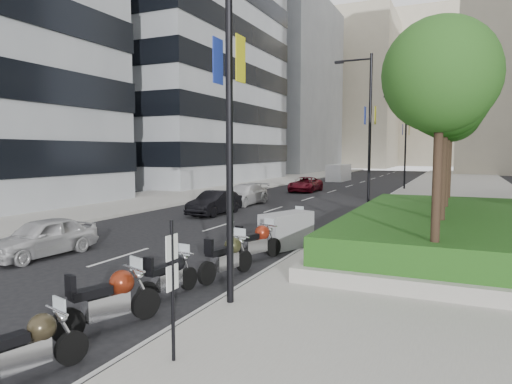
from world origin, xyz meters
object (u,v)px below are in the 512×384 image
Objects in this scene: car_a at (42,237)px; motorcycle_5 at (287,231)px; car_d at (305,184)px; delivery_van at (338,173)px; motorcycle_6 at (294,224)px; car_c at (244,195)px; lamp_post_0 at (223,85)px; lamp_post_1 at (367,125)px; car_b at (215,203)px; motorcycle_2 at (170,275)px; motorcycle_4 at (257,242)px; motorcycle_0 at (29,347)px; motorcycle_3 at (227,257)px; motorcycle_1 at (111,299)px; lamp_post_2 at (404,135)px; parking_sign at (172,283)px.

motorcycle_5 is at bearing 36.64° from car_a.
delivery_van reaches higher than car_d.
car_c reaches higher than motorcycle_6.
lamp_post_0 is 46.31m from delivery_van.
lamp_post_1 is 2.20× the size of car_b.
lamp_post_1 reaches higher than car_b.
motorcycle_4 reaches higher than motorcycle_2.
motorcycle_4 is (0.03, 8.71, 0.07)m from motorcycle_0.
motorcycle_6 is at bearing -73.70° from car_d.
motorcycle_4 reaches higher than motorcycle_3.
motorcycle_5 is at bearing -42.76° from car_b.
motorcycle_2 is 1.00× the size of motorcycle_6.
motorcycle_0 is 2.18m from motorcycle_1.
car_a is (-6.94, 6.24, 0.11)m from motorcycle_0.
motorcycle_5 is (-0.94, -28.35, -4.40)m from lamp_post_2.
car_b is at bearing -85.81° from delivery_van.
lamp_post_2 is 38.18m from parking_sign.
motorcycle_1 reaches higher than motorcycle_0.
lamp_post_2 is 3.60× the size of parking_sign.
lamp_post_0 is 3.94× the size of motorcycle_3.
lamp_post_2 is 26.57m from motorcycle_6.
lamp_post_1 reaches higher than motorcycle_4.
motorcycle_2 is at bearing -164.03° from motorcycle_4.
motorcycle_6 is 0.45× the size of car_c.
delivery_van is at bearing 100.88° from parking_sign.
motorcycle_1 is at bearing -161.55° from motorcycle_4.
parking_sign reaches higher than car_b.
motorcycle_1 is 0.59× the size of car_a.
parking_sign is 10.14m from car_a.
motorcycle_6 is at bearing 100.04° from parking_sign.
lamp_post_0 is at bearing -90.00° from lamp_post_2.
lamp_post_2 is at bearing 18.91° from motorcycle_4.
motorcycle_0 is 0.95× the size of motorcycle_2.
parking_sign is 1.13× the size of motorcycle_4.
delivery_van reaches higher than car_b.
motorcycle_5 is (0.62, 6.56, 0.10)m from motorcycle_2.
motorcycle_2 is (-0.09, 2.17, -0.06)m from motorcycle_1.
lamp_post_0 is 20.84m from car_c.
lamp_post_1 is at bearing 15.03° from motorcycle_5.
motorcycle_0 is 9.33m from car_a.
motorcycle_2 is 14.83m from car_b.
car_b is (-6.42, 4.66, 0.10)m from motorcycle_6.
parking_sign is at bearing -76.09° from car_d.
lamp_post_1 is 1.91× the size of car_d.
car_c is (-7.35, 16.31, 0.08)m from motorcycle_3.
car_b reaches higher than motorcycle_5.
motorcycle_6 is 0.46× the size of car_d.
motorcycle_1 is 1.07× the size of motorcycle_2.
lamp_post_2 is 19.00m from car_c.
lamp_post_0 is 2.20× the size of car_b.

